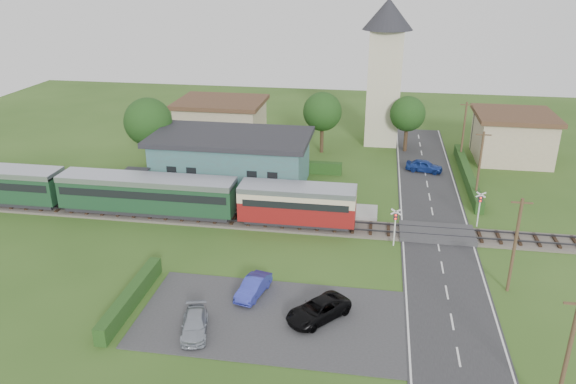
% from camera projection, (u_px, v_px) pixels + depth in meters
% --- Properties ---
extents(ground, '(120.00, 120.00, 0.00)m').
position_uv_depth(ground, '(316.00, 238.00, 46.88)').
color(ground, '#2D4C19').
extents(railway_track, '(76.00, 3.20, 0.49)m').
position_uv_depth(railway_track, '(318.00, 226.00, 48.67)').
color(railway_track, '#4C443D').
rests_on(railway_track, ground).
extents(road, '(6.00, 70.00, 0.05)m').
position_uv_depth(road, '(438.00, 246.00, 45.37)').
color(road, '#28282B').
rests_on(road, ground).
extents(car_park, '(17.00, 9.00, 0.08)m').
position_uv_depth(car_park, '(271.00, 318.00, 36.12)').
color(car_park, '#333335').
rests_on(car_park, ground).
extents(crossing_deck, '(6.20, 3.40, 0.45)m').
position_uv_depth(crossing_deck, '(437.00, 233.00, 47.12)').
color(crossing_deck, '#333335').
rests_on(crossing_deck, ground).
extents(platform, '(30.00, 3.00, 0.45)m').
position_uv_depth(platform, '(217.00, 203.00, 53.05)').
color(platform, gray).
rests_on(platform, ground).
extents(equipment_hut, '(2.30, 2.30, 2.55)m').
position_uv_depth(equipment_hut, '(136.00, 183.00, 53.68)').
color(equipment_hut, beige).
rests_on(equipment_hut, platform).
extents(station_building, '(16.00, 9.00, 5.30)m').
position_uv_depth(station_building, '(232.00, 159.00, 57.42)').
color(station_building, '#397777').
rests_on(station_building, ground).
extents(train, '(43.20, 2.90, 3.40)m').
position_uv_depth(train, '(114.00, 191.00, 50.69)').
color(train, '#232328').
rests_on(train, ground).
extents(church_tower, '(6.00, 6.00, 17.60)m').
position_uv_depth(church_tower, '(385.00, 62.00, 67.87)').
color(church_tower, beige).
rests_on(church_tower, ground).
extents(house_west, '(10.80, 8.80, 5.50)m').
position_uv_depth(house_west, '(221.00, 121.00, 70.93)').
color(house_west, tan).
rests_on(house_west, ground).
extents(house_east, '(8.80, 8.80, 5.50)m').
position_uv_depth(house_east, '(512.00, 136.00, 64.76)').
color(house_east, tan).
rests_on(house_east, ground).
extents(hedge_carpark, '(0.80, 9.00, 1.20)m').
position_uv_depth(hedge_carpark, '(131.00, 298.00, 37.34)').
color(hedge_carpark, '#193814').
rests_on(hedge_carpark, ground).
extents(hedge_roadside, '(0.80, 18.00, 1.20)m').
position_uv_depth(hedge_roadside, '(467.00, 175.00, 59.15)').
color(hedge_roadside, '#193814').
rests_on(hedge_roadside, ground).
extents(hedge_station, '(22.00, 0.80, 1.30)m').
position_uv_depth(hedge_station, '(243.00, 164.00, 62.31)').
color(hedge_station, '#193814').
rests_on(hedge_station, ground).
extents(tree_a, '(5.20, 5.20, 8.00)m').
position_uv_depth(tree_a, '(148.00, 122.00, 60.66)').
color(tree_a, '#332316').
rests_on(tree_a, ground).
extents(tree_b, '(4.60, 4.60, 7.34)m').
position_uv_depth(tree_b, '(322.00, 112.00, 66.32)').
color(tree_b, '#332316').
rests_on(tree_b, ground).
extents(tree_c, '(4.20, 4.20, 6.78)m').
position_uv_depth(tree_c, '(408.00, 114.00, 66.78)').
color(tree_c, '#332316').
rests_on(tree_c, ground).
extents(utility_pole_a, '(1.40, 0.22, 7.00)m').
position_uv_depth(utility_pole_a, '(567.00, 359.00, 26.93)').
color(utility_pole_a, '#473321').
rests_on(utility_pole_a, ground).
extents(utility_pole_b, '(1.40, 0.22, 7.00)m').
position_uv_depth(utility_pole_b, '(515.00, 244.00, 37.90)').
color(utility_pole_b, '#473321').
rests_on(utility_pole_b, ground).
extents(utility_pole_c, '(1.40, 0.22, 7.00)m').
position_uv_depth(utility_pole_c, '(479.00, 166.00, 52.52)').
color(utility_pole_c, '#473321').
rests_on(utility_pole_c, ground).
extents(utility_pole_d, '(1.40, 0.22, 7.00)m').
position_uv_depth(utility_pole_d, '(463.00, 132.00, 63.49)').
color(utility_pole_d, '#473321').
rests_on(utility_pole_d, ground).
extents(crossing_signal_near, '(0.84, 0.28, 3.28)m').
position_uv_depth(crossing_signal_near, '(395.00, 222.00, 44.74)').
color(crossing_signal_near, silver).
rests_on(crossing_signal_near, ground).
extents(crossing_signal_far, '(0.84, 0.28, 3.28)m').
position_uv_depth(crossing_signal_far, '(480.00, 204.00, 48.05)').
color(crossing_signal_far, silver).
rests_on(crossing_signal_far, ground).
extents(streetlamp_west, '(0.30, 0.30, 5.15)m').
position_uv_depth(streetlamp_west, '(154.00, 127.00, 67.32)').
color(streetlamp_west, '#3F3F47').
rests_on(streetlamp_west, ground).
extents(streetlamp_east, '(0.30, 0.30, 5.15)m').
position_uv_depth(streetlamp_east, '(473.00, 126.00, 68.01)').
color(streetlamp_east, '#3F3F47').
rests_on(streetlamp_east, ground).
extents(car_on_road, '(4.18, 2.38, 1.34)m').
position_uv_depth(car_on_road, '(424.00, 166.00, 61.40)').
color(car_on_road, navy).
rests_on(car_on_road, road).
extents(car_park_blue, '(2.07, 3.88, 1.22)m').
position_uv_depth(car_park_blue, '(253.00, 287.00, 38.42)').
color(car_park_blue, '#2D35A4').
rests_on(car_park_blue, car_park).
extents(car_park_silver, '(2.41, 4.05, 1.10)m').
position_uv_depth(car_park_silver, '(195.00, 324.00, 34.51)').
color(car_park_silver, '#969CA8').
rests_on(car_park_silver, car_park).
extents(car_park_dark, '(4.48, 4.75, 1.24)m').
position_uv_depth(car_park_dark, '(318.00, 310.00, 35.85)').
color(car_park_dark, black).
rests_on(car_park_dark, car_park).
extents(pedestrian_near, '(0.60, 0.43, 1.54)m').
position_uv_depth(pedestrian_near, '(313.00, 198.00, 51.62)').
color(pedestrian_near, gray).
rests_on(pedestrian_near, platform).
extents(pedestrian_far, '(0.85, 0.99, 1.75)m').
position_uv_depth(pedestrian_far, '(140.00, 189.00, 53.51)').
color(pedestrian_far, gray).
rests_on(pedestrian_far, platform).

